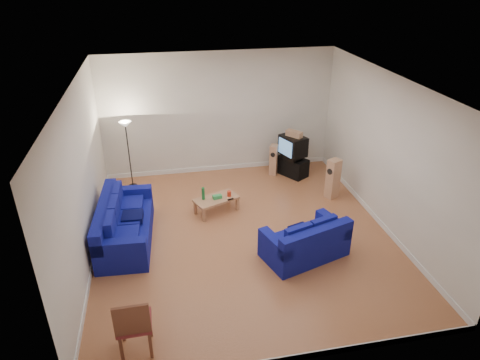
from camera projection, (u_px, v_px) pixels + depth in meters
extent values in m
cube|color=brown|center=(244.00, 235.00, 8.96)|extent=(6.00, 6.50, 0.01)
cube|color=white|center=(244.00, 84.00, 7.50)|extent=(6.00, 6.50, 0.01)
cube|color=white|center=(219.00, 114.00, 11.07)|extent=(6.00, 0.01, 3.20)
cube|color=white|center=(296.00, 274.00, 5.39)|extent=(6.00, 0.01, 3.20)
cube|color=white|center=(81.00, 180.00, 7.71)|extent=(0.01, 6.50, 3.20)
cube|color=white|center=(387.00, 154.00, 8.75)|extent=(0.01, 6.50, 3.20)
cube|color=white|center=(220.00, 168.00, 11.76)|extent=(6.00, 0.02, 0.12)
cube|color=white|center=(289.00, 358.00, 6.10)|extent=(6.00, 0.02, 0.12)
cube|color=white|center=(95.00, 249.00, 8.42)|extent=(0.02, 6.50, 0.12)
cube|color=white|center=(376.00, 218.00, 9.45)|extent=(0.02, 6.50, 0.12)
cube|color=#03076A|center=(127.00, 231.00, 8.72)|extent=(1.10, 2.31, 0.43)
cube|color=#03076A|center=(105.00, 214.00, 8.47)|extent=(0.35, 2.27, 0.44)
cube|color=#03076A|center=(129.00, 193.00, 9.46)|extent=(0.99, 0.28, 0.25)
cube|color=#03076A|center=(119.00, 247.00, 7.67)|extent=(0.99, 0.28, 0.25)
cube|color=#060837|center=(133.00, 217.00, 8.59)|extent=(0.43, 0.43, 0.12)
cube|color=#03076A|center=(304.00, 247.00, 8.27)|extent=(1.77, 1.32, 0.39)
cube|color=#03076A|center=(317.00, 239.00, 7.83)|extent=(1.56, 0.68, 0.40)
cube|color=#03076A|center=(275.00, 244.00, 7.84)|extent=(0.46, 0.90, 0.22)
cube|color=#03076A|center=(333.00, 224.00, 8.43)|extent=(0.46, 0.90, 0.22)
cube|color=#060837|center=(301.00, 231.00, 8.25)|extent=(0.47, 0.47, 0.11)
cube|color=tan|center=(216.00, 199.00, 9.65)|extent=(1.09, 0.83, 0.05)
cube|color=tan|center=(204.00, 215.00, 9.37)|extent=(0.08, 0.08, 0.31)
cube|color=tan|center=(195.00, 208.00, 9.66)|extent=(0.08, 0.08, 0.31)
cube|color=tan|center=(237.00, 204.00, 9.81)|extent=(0.08, 0.08, 0.31)
cube|color=tan|center=(228.00, 197.00, 10.10)|extent=(0.08, 0.08, 0.31)
cylinder|color=#197233|center=(203.00, 194.00, 9.53)|extent=(0.08, 0.08, 0.29)
cube|color=green|center=(217.00, 197.00, 9.61)|extent=(0.22, 0.14, 0.08)
cylinder|color=red|center=(229.00, 194.00, 9.69)|extent=(0.12, 0.12, 0.13)
cube|color=black|center=(231.00, 199.00, 9.57)|extent=(0.15, 0.09, 0.02)
cube|color=black|center=(292.00, 166.00, 11.40)|extent=(0.80, 0.91, 0.49)
cube|color=black|center=(292.00, 157.00, 11.23)|extent=(0.58, 0.60, 0.11)
cube|color=black|center=(293.00, 146.00, 11.10)|extent=(0.70, 0.80, 0.51)
cube|color=teal|center=(285.00, 148.00, 10.98)|extent=(0.21, 0.50, 0.41)
cube|color=tan|center=(294.00, 134.00, 10.94)|extent=(0.41, 0.44, 0.15)
cube|color=tan|center=(274.00, 160.00, 11.36)|extent=(0.28, 0.31, 0.83)
cylinder|color=black|center=(273.00, 155.00, 11.16)|extent=(0.12, 0.07, 0.12)
cube|color=tan|center=(333.00, 179.00, 10.20)|extent=(0.36, 0.34, 0.98)
cylinder|color=black|center=(330.00, 172.00, 10.01)|extent=(0.09, 0.14, 0.15)
cylinder|color=black|center=(133.00, 186.00, 10.91)|extent=(0.22, 0.22, 0.03)
cylinder|color=black|center=(129.00, 156.00, 10.54)|extent=(0.03, 0.03, 1.62)
cone|color=white|center=(125.00, 124.00, 10.16)|extent=(0.30, 0.30, 0.13)
cube|color=brown|center=(121.00, 349.00, 6.01)|extent=(0.05, 0.05, 0.49)
cube|color=brown|center=(122.00, 328.00, 6.36)|extent=(0.05, 0.05, 0.49)
cube|color=brown|center=(151.00, 345.00, 6.09)|extent=(0.05, 0.05, 0.49)
cube|color=brown|center=(150.00, 324.00, 6.44)|extent=(0.05, 0.05, 0.49)
cube|color=maroon|center=(134.00, 323.00, 6.10)|extent=(0.50, 0.50, 0.07)
cube|color=brown|center=(132.00, 320.00, 5.79)|extent=(0.49, 0.05, 0.49)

